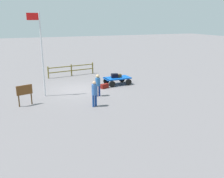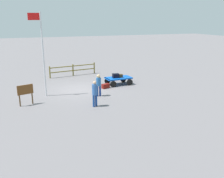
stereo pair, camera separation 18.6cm
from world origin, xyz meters
The scene contains 10 objects.
ground_plane centered at (0.00, 0.00, 0.00)m, with size 120.00×120.00×0.00m, color slate.
luggage_cart centered at (-3.45, -0.32, 0.47)m, with size 2.22×1.43×0.62m.
suitcase_maroon centered at (-3.54, -0.31, 0.75)m, with size 0.58×0.37×0.26m.
suitcase_navy centered at (-3.22, -0.31, 0.79)m, with size 0.57×0.44×0.34m.
suitcase_grey centered at (-2.07, 0.36, 0.18)m, with size 0.69×0.47×0.36m.
worker_lead centered at (-0.91, 2.16, 0.94)m, with size 0.39×0.39×1.60m.
worker_trailing centered at (0.00, 4.16, 0.97)m, with size 0.45×0.45×1.67m.
flagpole centered at (2.70, 0.73, 3.33)m, with size 0.86×0.12×5.86m.
signboard centered at (4.06, 2.32, 0.91)m, with size 0.99×0.33×1.35m.
wooden_fence centered at (-0.64, -5.08, 0.66)m, with size 4.65×0.72×1.13m.
Camera 2 is at (4.33, 18.32, 5.37)m, focal length 39.42 mm.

